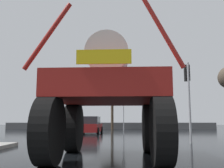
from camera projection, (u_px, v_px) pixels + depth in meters
name	position (u px, v px, depth m)	size (l,w,h in m)	color
ground_plane	(105.00, 135.00, 20.34)	(120.00, 120.00, 0.00)	black
oversize_sprayer	(109.00, 97.00, 8.02)	(4.14, 4.97, 4.30)	black
sedan_ahead	(90.00, 126.00, 22.88)	(2.06, 4.19, 1.52)	maroon
traffic_signal_near_right	(188.00, 84.00, 13.32)	(0.24, 0.54, 4.13)	#A8AAAF
traffic_signal_far_left	(123.00, 105.00, 30.61)	(0.24, 0.55, 4.16)	#A8AAAF
bare_tree_far_center	(112.00, 85.00, 35.36)	(3.72, 3.72, 7.66)	#473828
roadside_barrier	(110.00, 126.00, 35.94)	(29.53, 0.24, 0.90)	#59595B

